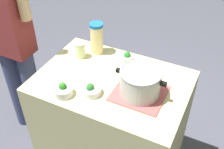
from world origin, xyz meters
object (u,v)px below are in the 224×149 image
at_px(broccoli_bowl_back, 91,90).
at_px(person_cook, 12,44).
at_px(broccoli_bowl_front, 126,58).
at_px(broccoli_bowl_center, 63,90).
at_px(cooking_pot, 140,82).
at_px(mason_jar, 80,50).
at_px(lemonade_pitcher, 97,38).

bearing_deg(broccoli_bowl_back, person_cook, -13.63).
height_order(broccoli_bowl_front, broccoli_bowl_center, broccoli_bowl_center).
distance_m(cooking_pot, broccoli_bowl_back, 0.32).
height_order(cooking_pot, broccoli_bowl_front, cooking_pot).
height_order(cooking_pot, broccoli_bowl_back, cooking_pot).
height_order(mason_jar, person_cook, person_cook).
distance_m(cooking_pot, broccoli_bowl_center, 0.50).
height_order(mason_jar, broccoli_bowl_center, mason_jar).
bearing_deg(cooking_pot, broccoli_bowl_back, 25.65).
relative_size(lemonade_pitcher, mason_jar, 2.07).
relative_size(broccoli_bowl_center, broccoli_bowl_back, 1.00).
xyz_separation_m(cooking_pot, broccoli_bowl_front, (0.23, -0.30, -0.07)).
xyz_separation_m(cooking_pot, broccoli_bowl_center, (0.44, 0.22, -0.07)).
bearing_deg(person_cook, cooking_pot, 176.44).
height_order(broccoli_bowl_back, person_cook, person_cook).
bearing_deg(broccoli_bowl_center, broccoli_bowl_front, -112.30).
relative_size(cooking_pot, broccoli_bowl_center, 2.65).
bearing_deg(broccoli_bowl_back, lemonade_pitcher, -65.95).
xyz_separation_m(broccoli_bowl_center, person_cook, (0.69, -0.29, -0.01)).
relative_size(broccoli_bowl_front, person_cook, 0.06).
bearing_deg(broccoli_bowl_front, broccoli_bowl_center, 67.70).
bearing_deg(lemonade_pitcher, broccoli_bowl_front, 177.81).
bearing_deg(mason_jar, broccoli_bowl_back, 130.37).
distance_m(mason_jar, broccoli_bowl_center, 0.43).
distance_m(broccoli_bowl_front, broccoli_bowl_back, 0.44).
xyz_separation_m(cooking_pot, person_cook, (1.13, -0.07, -0.07)).
xyz_separation_m(lemonade_pitcher, person_cook, (0.65, 0.24, -0.10)).
xyz_separation_m(mason_jar, broccoli_bowl_front, (-0.33, -0.10, -0.03)).
relative_size(mason_jar, broccoli_bowl_back, 0.95).
distance_m(broccoli_bowl_back, person_cook, 0.87).
bearing_deg(cooking_pot, lemonade_pitcher, -32.70).
distance_m(lemonade_pitcher, broccoli_bowl_back, 0.49).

